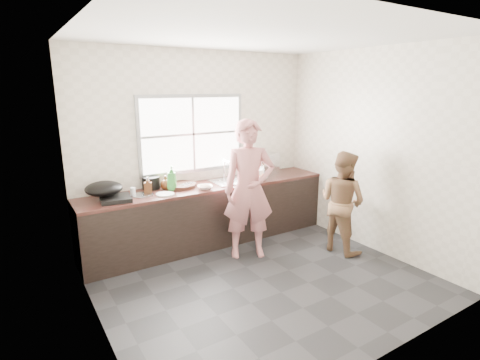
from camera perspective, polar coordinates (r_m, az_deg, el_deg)
floor at (r=4.56m, az=3.42°, el=-14.85°), size 3.60×3.20×0.01m
ceiling at (r=4.03m, az=4.01°, el=21.25°), size 3.60×3.20×0.01m
wall_back at (r=5.44m, az=-6.30°, el=4.98°), size 3.60×0.01×2.70m
wall_left at (r=3.38m, az=-21.91°, el=-1.47°), size 0.01×3.20×2.70m
wall_right at (r=5.33m, az=19.64°, el=4.07°), size 0.01×3.20×2.70m
wall_front at (r=2.98m, az=22.12°, el=-3.48°), size 3.60×0.01×2.70m
cabinet at (r=5.40m, az=-4.55°, el=-5.35°), size 3.60×0.62×0.82m
countertop at (r=5.27m, az=-4.64°, el=-0.94°), size 3.60×0.64×0.04m
sink at (r=5.43m, az=-1.38°, el=-0.18°), size 0.55×0.45×0.02m
faucet at (r=5.57m, az=-2.45°, el=1.69°), size 0.02×0.02×0.30m
window_frame at (r=5.36m, az=-7.25°, el=6.97°), size 1.60×0.05×1.10m
window_glazing at (r=5.34m, az=-7.14°, el=6.95°), size 1.50×0.01×1.00m
woman at (r=4.84m, az=1.38°, el=-2.16°), size 0.73×0.62×1.69m
person_side at (r=5.23m, az=15.28°, el=-3.21°), size 0.60×0.73×1.38m
cutting_board at (r=5.21m, az=-9.13°, el=-0.79°), size 0.54×0.54×0.04m
cleaver at (r=5.19m, az=-7.97°, el=-0.57°), size 0.24×0.18×0.01m
bowl_mince at (r=5.04m, az=-5.34°, el=-1.11°), size 0.26×0.26×0.05m
bowl_crabs at (r=5.52m, az=2.90°, el=0.36°), size 0.23×0.23×0.07m
bowl_held at (r=5.56m, az=1.84°, el=0.40°), size 0.21×0.21×0.06m
black_pot at (r=5.16m, az=-13.41°, el=-0.42°), size 0.25×0.25×0.17m
plate_food at (r=4.85m, az=-11.32°, el=-2.14°), size 0.26×0.26×0.02m
bottle_green at (r=5.02m, az=-10.37°, el=0.30°), size 0.13×0.13×0.33m
bottle_brown_tall at (r=4.96m, az=-13.84°, el=-0.83°), size 0.12×0.12×0.20m
bottle_brown_short at (r=5.12m, az=-11.25°, el=-0.43°), size 0.16×0.16×0.17m
glass_jar at (r=4.93m, az=-16.02°, el=-1.68°), size 0.08×0.08×0.10m
burner at (r=4.75m, az=-18.43°, el=-2.72°), size 0.39×0.39×0.05m
wok at (r=4.80m, az=-20.05°, el=-1.23°), size 0.55×0.55×0.17m
dish_rack at (r=5.83m, az=3.62°, el=2.42°), size 0.53×0.45×0.34m
pot_lid_left at (r=4.80m, az=-17.76°, el=-2.74°), size 0.32×0.32×0.01m
pot_lid_right at (r=4.89m, az=-14.59°, el=-2.24°), size 0.35×0.35×0.01m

